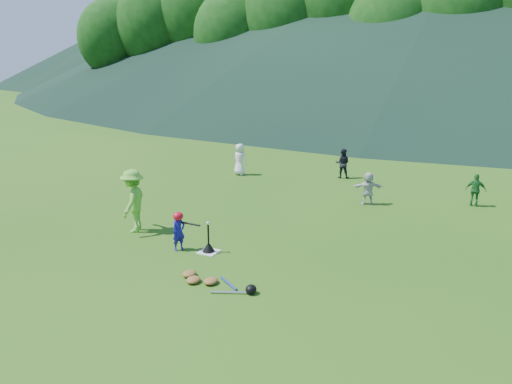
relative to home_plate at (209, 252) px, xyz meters
The scene contains 14 objects.
ground 0.01m from the home_plate, ahead, with size 120.00×120.00×0.00m, color #265313.
home_plate is the anchor object (origin of this frame).
baseball 0.73m from the home_plate, ahead, with size 0.08×0.08×0.08m, color white.
batter_child 0.88m from the home_plate, 165.19° to the right, with size 0.34×0.22×0.94m, color #191592.
adult_coach 2.75m from the home_plate, behind, with size 1.10×0.63×1.70m, color #68BC37.
fielder_a 8.24m from the home_plate, 113.62° to the left, with size 0.61×0.40×1.25m, color white.
fielder_b 8.91m from the home_plate, 86.76° to the left, with size 0.56×0.44×1.15m, color black.
fielder_c 8.90m from the home_plate, 52.74° to the left, with size 0.61×0.25×1.04m, color #206D2C.
fielder_d 6.22m from the home_plate, 67.91° to the left, with size 0.98×0.31×1.06m, color silver.
batting_tee 0.12m from the home_plate, ahead, with size 0.30×0.30×0.68m.
batter_gear 1.10m from the home_plate, 164.97° to the right, with size 0.73×0.26×0.30m.
equipment_pile 1.76m from the home_plate, 56.51° to the right, with size 1.80×0.73×0.19m.
outfield_fence 28.01m from the home_plate, 90.00° to the left, with size 70.07×0.08×1.33m.
tree_line 34.81m from the home_plate, 89.65° to the left, with size 70.04×11.40×14.82m.
Camera 1 is at (6.11, -9.46, 4.53)m, focal length 35.00 mm.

